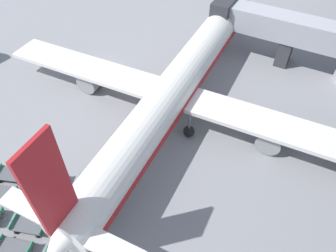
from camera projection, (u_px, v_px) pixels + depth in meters
ground_plane at (103, 69)px, 42.48m from camera, size 500.00×500.00×0.00m
jet_bridge at (310, 39)px, 39.83m from camera, size 21.27×6.56×6.72m
airplane at (178, 85)px, 34.97m from camera, size 41.95×44.01×13.08m
baggage_dolly_row_near_col_b at (14, 249)px, 25.44m from camera, size 3.51×2.00×0.92m
baggage_dolly_row_mid_a_col_b at (30, 224)px, 26.89m from camera, size 3.52×2.13×0.92m
baggage_dolly_row_mid_a_col_c at (71, 232)px, 26.43m from camera, size 3.52×2.13×0.92m
baggage_dolly_row_mid_b_col_a at (0, 193)px, 28.95m from camera, size 3.52×2.16×0.92m
baggage_dolly_row_mid_b_col_b at (39, 202)px, 28.37m from camera, size 3.51×2.00×0.92m
baggage_dolly_row_mid_b_col_c at (84, 206)px, 28.06m from camera, size 3.51×1.99×0.92m
baggage_dolly_row_far_col_a at (12, 174)px, 30.37m from camera, size 3.52×2.21×0.92m
baggage_dolly_row_far_col_b at (49, 180)px, 29.95m from camera, size 3.52×2.16×0.92m
baggage_dolly_row_far_col_c at (92, 185)px, 29.57m from camera, size 3.52×2.19×0.92m
stand_guidance_stripe at (141, 168)px, 31.44m from camera, size 2.53×39.05×0.01m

